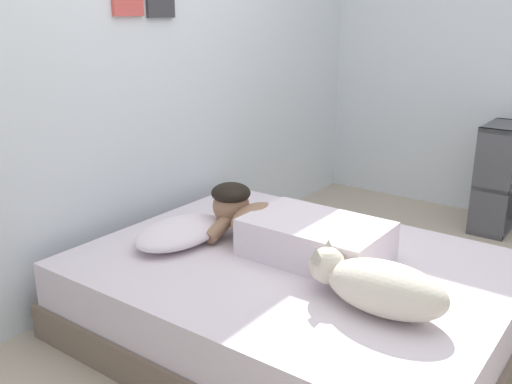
# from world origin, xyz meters

# --- Properties ---
(ground_plane) EXTENTS (12.69, 12.69, 0.00)m
(ground_plane) POSITION_xyz_m (0.00, 0.00, 0.00)
(ground_plane) COLOR tan
(back_wall) EXTENTS (4.35, 0.12, 2.50)m
(back_wall) POSITION_xyz_m (-0.00, 1.39, 1.25)
(back_wall) COLOR silver
(back_wall) RESTS_ON ground
(side_wall_right) EXTENTS (0.10, 5.69, 2.50)m
(side_wall_right) POSITION_xyz_m (2.22, 0.17, 1.25)
(side_wall_right) COLOR silver
(side_wall_right) RESTS_ON ground
(bed) EXTENTS (1.51, 1.94, 0.38)m
(bed) POSITION_xyz_m (-0.14, 0.29, 0.19)
(bed) COLOR #726051
(bed) RESTS_ON ground
(pillow) EXTENTS (0.52, 0.32, 0.11)m
(pillow) POSITION_xyz_m (-0.29, 0.86, 0.44)
(pillow) COLOR silver
(pillow) RESTS_ON bed
(person_lying) EXTENTS (0.43, 0.92, 0.27)m
(person_lying) POSITION_xyz_m (-0.05, 0.37, 0.49)
(person_lying) COLOR silver
(person_lying) RESTS_ON bed
(dog) EXTENTS (0.26, 0.57, 0.21)m
(dog) POSITION_xyz_m (-0.33, -0.21, 0.49)
(dog) COLOR beige
(dog) RESTS_ON bed
(coffee_cup) EXTENTS (0.12, 0.09, 0.07)m
(coffee_cup) POSITION_xyz_m (-0.01, 0.59, 0.42)
(coffee_cup) COLOR #D84C47
(coffee_cup) RESTS_ON bed
(cell_phone) EXTENTS (0.07, 0.14, 0.01)m
(cell_phone) POSITION_xyz_m (0.02, 0.34, 0.39)
(cell_phone) COLOR black
(cell_phone) RESTS_ON bed
(bookshelf) EXTENTS (0.45, 0.24, 0.75)m
(bookshelf) POSITION_xyz_m (1.86, -0.11, 0.39)
(bookshelf) COLOR #4C4C51
(bookshelf) RESTS_ON ground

